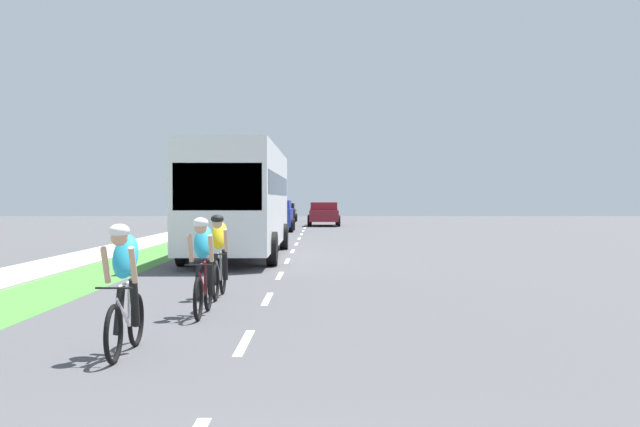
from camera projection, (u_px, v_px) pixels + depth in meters
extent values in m
plane|color=#4C4C4F|center=(290.00, 260.00, 23.08)|extent=(120.00, 120.00, 0.00)
cube|color=#478438|center=(142.00, 260.00, 23.10)|extent=(1.93, 70.00, 0.01)
cube|color=#B2ADA3|center=(79.00, 260.00, 23.11)|extent=(1.94, 70.00, 0.10)
cube|color=white|center=(247.00, 342.00, 9.85)|extent=(0.12, 1.80, 0.01)
cube|color=white|center=(270.00, 299.00, 14.16)|extent=(0.12, 1.80, 0.01)
cube|color=white|center=(282.00, 275.00, 18.47)|extent=(0.12, 1.80, 0.01)
cube|color=white|center=(290.00, 261.00, 22.78)|extent=(0.12, 1.80, 0.01)
cube|color=white|center=(295.00, 251.00, 27.08)|extent=(0.12, 1.80, 0.01)
cube|color=white|center=(299.00, 244.00, 31.39)|extent=(0.12, 1.80, 0.01)
cube|color=white|center=(302.00, 239.00, 35.70)|extent=(0.12, 1.80, 0.01)
cube|color=white|center=(304.00, 234.00, 40.00)|extent=(0.12, 1.80, 0.01)
cube|color=white|center=(306.00, 231.00, 44.31)|extent=(0.12, 1.80, 0.01)
cube|color=white|center=(307.00, 228.00, 48.62)|extent=(0.12, 1.80, 0.01)
cube|color=white|center=(309.00, 226.00, 52.92)|extent=(0.12, 1.80, 0.01)
torus|color=black|center=(139.00, 319.00, 9.62)|extent=(0.06, 0.68, 0.68)
torus|color=black|center=(116.00, 334.00, 8.58)|extent=(0.06, 0.68, 0.68)
cylinder|color=silver|center=(126.00, 313.00, 8.99)|extent=(0.04, 0.59, 0.43)
cylinder|color=silver|center=(132.00, 301.00, 9.27)|extent=(0.04, 0.04, 0.55)
cylinder|color=silver|center=(127.00, 284.00, 9.04)|extent=(0.03, 0.55, 0.03)
cylinder|color=black|center=(117.00, 288.00, 8.59)|extent=(0.42, 0.02, 0.02)
ellipsoid|color=#26A5CC|center=(128.00, 256.00, 9.10)|extent=(0.30, 0.54, 0.63)
sphere|color=tan|center=(122.00, 238.00, 8.82)|extent=(0.20, 0.20, 0.20)
ellipsoid|color=white|center=(122.00, 231.00, 8.81)|extent=(0.24, 0.28, 0.16)
cylinder|color=tan|center=(108.00, 265.00, 8.82)|extent=(0.07, 0.26, 0.45)
cylinder|color=tan|center=(136.00, 265.00, 8.82)|extent=(0.07, 0.26, 0.45)
cylinder|color=black|center=(122.00, 310.00, 9.19)|extent=(0.10, 0.30, 0.60)
cylinder|color=black|center=(137.00, 302.00, 9.14)|extent=(0.10, 0.25, 0.61)
torus|color=black|center=(211.00, 291.00, 12.64)|extent=(0.06, 0.68, 0.68)
torus|color=black|center=(201.00, 299.00, 11.60)|extent=(0.06, 0.68, 0.68)
cylinder|color=maroon|center=(205.00, 284.00, 12.01)|extent=(0.04, 0.59, 0.43)
cylinder|color=maroon|center=(208.00, 276.00, 12.29)|extent=(0.04, 0.04, 0.55)
cylinder|color=maroon|center=(205.00, 263.00, 12.06)|extent=(0.03, 0.55, 0.03)
cylinder|color=black|center=(201.00, 265.00, 11.61)|extent=(0.42, 0.02, 0.02)
ellipsoid|color=#26A5CC|center=(206.00, 242.00, 12.12)|extent=(0.30, 0.54, 0.63)
sphere|color=tan|center=(203.00, 228.00, 11.84)|extent=(0.20, 0.20, 0.20)
ellipsoid|color=white|center=(203.00, 223.00, 11.83)|extent=(0.24, 0.28, 0.16)
cylinder|color=tan|center=(193.00, 248.00, 11.84)|extent=(0.07, 0.26, 0.45)
cylinder|color=tan|center=(214.00, 248.00, 11.84)|extent=(0.07, 0.26, 0.45)
cylinder|color=black|center=(201.00, 283.00, 12.21)|extent=(0.10, 0.30, 0.60)
cylinder|color=black|center=(213.00, 277.00, 12.16)|extent=(0.10, 0.25, 0.61)
torus|color=black|center=(225.00, 277.00, 14.88)|extent=(0.06, 0.68, 0.68)
torus|color=black|center=(218.00, 283.00, 13.84)|extent=(0.06, 0.68, 0.68)
cylinder|color=#A5A8AD|center=(221.00, 271.00, 14.26)|extent=(0.04, 0.59, 0.43)
cylinder|color=#A5A8AD|center=(223.00, 264.00, 14.53)|extent=(0.04, 0.04, 0.55)
cylinder|color=#A5A8AD|center=(222.00, 253.00, 14.30)|extent=(0.03, 0.55, 0.03)
cylinder|color=black|center=(218.00, 254.00, 13.85)|extent=(0.42, 0.02, 0.02)
ellipsoid|color=yellow|center=(222.00, 235.00, 14.36)|extent=(0.30, 0.54, 0.63)
sphere|color=tan|center=(220.00, 223.00, 14.08)|extent=(0.20, 0.20, 0.20)
ellipsoid|color=black|center=(220.00, 219.00, 14.08)|extent=(0.24, 0.28, 0.16)
cylinder|color=tan|center=(211.00, 240.00, 14.09)|extent=(0.07, 0.26, 0.45)
cylinder|color=tan|center=(229.00, 240.00, 14.08)|extent=(0.07, 0.26, 0.45)
cylinder|color=black|center=(217.00, 270.00, 14.46)|extent=(0.10, 0.30, 0.60)
cylinder|color=black|center=(228.00, 265.00, 14.40)|extent=(0.10, 0.25, 0.61)
cube|color=silver|center=(244.00, 197.00, 24.84)|extent=(2.50, 11.60, 3.10)
cube|color=#1E2833|center=(244.00, 185.00, 24.83)|extent=(2.52, 10.67, 0.64)
cube|color=#1E2833|center=(220.00, 187.00, 19.06)|extent=(2.25, 0.06, 1.20)
cylinder|color=black|center=(185.00, 249.00, 21.10)|extent=(0.28, 0.96, 0.96)
cylinder|color=black|center=(275.00, 249.00, 21.09)|extent=(0.28, 0.96, 0.96)
cylinder|color=black|center=(219.00, 236.00, 28.06)|extent=(0.28, 0.96, 0.96)
cylinder|color=black|center=(287.00, 236.00, 28.05)|extent=(0.28, 0.96, 0.96)
cube|color=#23389E|center=(278.00, 217.00, 43.79)|extent=(1.90, 4.70, 1.00)
cube|color=#23389E|center=(278.00, 205.00, 43.97)|extent=(1.71, 2.91, 0.52)
cube|color=#1E2833|center=(277.00, 207.00, 42.72)|extent=(1.56, 0.08, 0.44)
cylinder|color=black|center=(260.00, 226.00, 42.39)|extent=(0.25, 0.72, 0.72)
cylinder|color=black|center=(294.00, 226.00, 42.38)|extent=(0.25, 0.72, 0.72)
cylinder|color=black|center=(264.00, 224.00, 45.21)|extent=(0.25, 0.72, 0.72)
cylinder|color=black|center=(295.00, 224.00, 45.20)|extent=(0.25, 0.72, 0.72)
cube|color=maroon|center=(326.00, 215.00, 52.76)|extent=(1.96, 5.10, 0.76)
cube|color=maroon|center=(326.00, 207.00, 51.98)|extent=(1.80, 1.78, 0.64)
cube|color=#1E2833|center=(327.00, 207.00, 51.27)|extent=(1.67, 0.08, 0.52)
cube|color=maroon|center=(314.00, 211.00, 53.78)|extent=(0.08, 2.81, 0.40)
cube|color=maroon|center=(339.00, 211.00, 53.77)|extent=(0.08, 2.81, 0.40)
cube|color=maroon|center=(326.00, 211.00, 55.26)|extent=(1.80, 0.08, 0.40)
cylinder|color=black|center=(312.00, 221.00, 51.24)|extent=(0.26, 0.76, 0.76)
cylinder|color=black|center=(341.00, 221.00, 51.23)|extent=(0.26, 0.76, 0.76)
cylinder|color=black|center=(313.00, 220.00, 54.30)|extent=(0.26, 0.76, 0.76)
cylinder|color=black|center=(340.00, 220.00, 54.29)|extent=(0.26, 0.76, 0.76)
cube|color=black|center=(288.00, 214.00, 62.65)|extent=(1.76, 4.30, 0.76)
cube|color=black|center=(288.00, 206.00, 62.79)|extent=(1.55, 2.24, 0.52)
cube|color=#1E2833|center=(287.00, 207.00, 61.82)|extent=(1.44, 0.08, 0.44)
cylinder|color=black|center=(276.00, 218.00, 61.33)|extent=(0.22, 0.64, 0.64)
cylinder|color=black|center=(298.00, 218.00, 61.32)|extent=(0.22, 0.64, 0.64)
cylinder|color=black|center=(278.00, 217.00, 63.99)|extent=(0.22, 0.64, 0.64)
cylinder|color=black|center=(299.00, 217.00, 63.99)|extent=(0.22, 0.64, 0.64)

